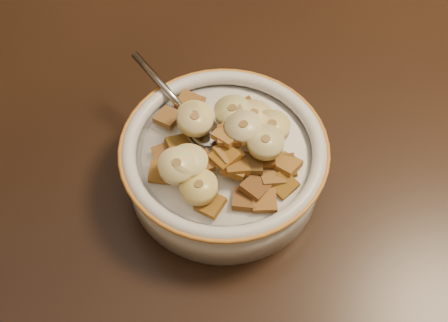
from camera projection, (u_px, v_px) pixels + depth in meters
name	position (u px, v px, depth m)	size (l,w,h in m)	color
floor	(331.00, 309.00, 1.34)	(4.00, 4.50, 0.10)	#422816
table	(430.00, 55.00, 0.69)	(1.40, 0.90, 0.04)	black
cereal_bowl	(224.00, 167.00, 0.56)	(0.17, 0.17, 0.04)	silver
milk	(224.00, 153.00, 0.54)	(0.14, 0.14, 0.00)	white
spoon	(203.00, 131.00, 0.55)	(0.03, 0.04, 0.01)	#989899
cereal_square_0	(161.00, 172.00, 0.52)	(0.02, 0.02, 0.01)	#9B641E
cereal_square_1	(236.00, 165.00, 0.52)	(0.02, 0.02, 0.01)	brown
cereal_square_2	(227.00, 134.00, 0.52)	(0.02, 0.02, 0.01)	olive
cereal_square_3	(272.00, 177.00, 0.52)	(0.02, 0.02, 0.01)	brown
cereal_square_4	(201.00, 163.00, 0.52)	(0.02, 0.02, 0.01)	brown
cereal_square_5	(235.00, 167.00, 0.52)	(0.02, 0.02, 0.01)	brown
cereal_square_6	(263.00, 157.00, 0.53)	(0.02, 0.02, 0.01)	brown
cereal_square_7	(192.00, 104.00, 0.57)	(0.02, 0.02, 0.01)	brown
cereal_square_8	(189.00, 102.00, 0.56)	(0.02, 0.02, 0.01)	brown
cereal_square_9	(266.00, 129.00, 0.54)	(0.02, 0.02, 0.01)	brown
cereal_square_10	(251.00, 163.00, 0.52)	(0.02, 0.02, 0.01)	brown
cereal_square_11	(284.00, 166.00, 0.53)	(0.02, 0.02, 0.01)	brown
cereal_square_12	(255.00, 187.00, 0.51)	(0.02, 0.02, 0.01)	brown
cereal_square_13	(196.00, 124.00, 0.54)	(0.02, 0.02, 0.01)	brown
cereal_square_14	(287.00, 164.00, 0.53)	(0.02, 0.02, 0.01)	brown
cereal_square_15	(283.00, 184.00, 0.52)	(0.02, 0.02, 0.01)	brown
cereal_square_16	(165.00, 155.00, 0.54)	(0.02, 0.02, 0.01)	brown
cereal_square_17	(245.00, 200.00, 0.51)	(0.02, 0.02, 0.01)	brown
cereal_square_18	(210.00, 204.00, 0.51)	(0.02, 0.02, 0.01)	olive
cereal_square_19	(179.00, 146.00, 0.54)	(0.02, 0.02, 0.01)	brown
cereal_square_20	(238.00, 111.00, 0.56)	(0.02, 0.02, 0.01)	brown
cereal_square_21	(264.00, 201.00, 0.51)	(0.02, 0.02, 0.01)	#995F2C
cereal_square_22	(244.00, 110.00, 0.56)	(0.02, 0.02, 0.01)	olive
cereal_square_23	(228.00, 153.00, 0.52)	(0.02, 0.02, 0.01)	brown
cereal_square_24	(168.00, 118.00, 0.55)	(0.02, 0.02, 0.01)	brown
cereal_square_25	(225.00, 156.00, 0.52)	(0.02, 0.02, 0.01)	#955719
cereal_square_26	(229.00, 135.00, 0.52)	(0.02, 0.02, 0.01)	brown
banana_slice_0	(232.00, 111.00, 0.54)	(0.03, 0.03, 0.01)	#E9DF8F
banana_slice_1	(254.00, 116.00, 0.53)	(0.03, 0.03, 0.01)	#FEDB7B
banana_slice_2	(265.00, 142.00, 0.51)	(0.03, 0.03, 0.01)	beige
banana_slice_3	(199.00, 187.00, 0.50)	(0.03, 0.03, 0.01)	#E0C66C
banana_slice_4	(195.00, 120.00, 0.53)	(0.03, 0.03, 0.01)	beige
banana_slice_5	(177.00, 166.00, 0.51)	(0.03, 0.03, 0.01)	#F9EA89
banana_slice_6	(189.00, 161.00, 0.51)	(0.03, 0.03, 0.01)	#FCEE9A
banana_slice_7	(195.00, 118.00, 0.53)	(0.03, 0.03, 0.01)	#FFF07F
banana_slice_8	(272.00, 126.00, 0.53)	(0.03, 0.03, 0.01)	#D4BE68
banana_slice_9	(243.00, 128.00, 0.52)	(0.03, 0.03, 0.01)	#F7EFA7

